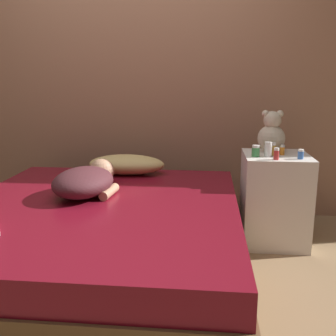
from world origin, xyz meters
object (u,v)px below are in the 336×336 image
Objects in this scene: bottle_red at (276,154)px; bottle_green at (256,151)px; bottle_white at (268,149)px; bottle_orange at (282,150)px; person_lying at (87,180)px; bottle_blue at (301,154)px; bottle_amber at (273,149)px; teddy_bear at (272,134)px; pillow at (127,164)px.

bottle_green is at bearing 142.82° from bottle_red.
bottle_orange is at bearing 32.99° from bottle_white.
person_lying is 10.16× the size of bottle_blue.
bottle_amber is (0.00, 0.15, 0.01)m from bottle_red.
bottle_red is at bearing -69.69° from bottle_white.
bottle_orange is at bearing -61.60° from teddy_bear.
bottle_blue is 0.30m from bottle_green.
bottle_white is at bearing -134.17° from bottle_amber.
person_lying is 1.46m from bottle_blue.
bottle_amber is at bearing 45.83° from bottle_white.
person_lying is 2.21× the size of teddy_bear.
bottle_green is (-0.13, 0.10, 0.00)m from bottle_red.
bottle_red reaches higher than pillow.
bottle_red is at bearing -91.48° from teddy_bear.
bottle_amber is 0.06m from bottle_white.
bottle_blue is 0.65× the size of bottle_white.
bottle_red is at bearing -90.81° from bottle_amber.
bottle_amber reaches higher than person_lying.
bottle_blue is (0.17, 0.04, -0.01)m from bottle_red.
person_lying is 9.41× the size of bottle_orange.
bottle_green is 0.14m from bottle_amber.
bottle_amber is at bearing 22.54° from person_lying.
teddy_bear reaches higher than person_lying.
bottle_white reaches higher than bottle_green.
bottle_white is at bearing 6.87° from bottle_green.
bottle_orange is at bearing 68.19° from bottle_red.
bottle_green is 0.79× the size of bottle_white.
bottle_amber is at bearing 22.49° from bottle_green.
teddy_bear is at bearing 122.79° from bottle_blue.
bottle_red is at bearing -17.58° from pillow.
bottle_amber reaches higher than pillow.
person_lying is at bearing -157.79° from teddy_bear.
person_lying is 1.29m from bottle_red.
teddy_bear is 0.17m from bottle_amber.
bottle_white is (1.22, 0.33, 0.17)m from person_lying.
bottle_blue is 0.20m from bottle_amber.
bottle_blue is at bearing -53.72° from bottle_orange.
person_lying is at bearing -163.65° from bottle_amber.
bottle_orange is at bearing 22.89° from person_lying.
teddy_bear reaches higher than bottle_green.
bottle_amber is (-0.17, 0.11, 0.01)m from bottle_blue.
pillow is at bearing 167.11° from bottle_white.
bottle_blue is at bearing -10.12° from bottle_green.
bottle_red is 0.11m from bottle_white.
bottle_blue is (1.43, 0.26, 0.15)m from person_lying.
teddy_bear is at bearing 28.40° from person_lying.
bottle_green is at bearing -173.13° from bottle_white.
bottle_amber reaches higher than bottle_blue.
bottle_blue is (0.16, -0.25, -0.10)m from teddy_bear.
pillow is 5.83× the size of bottle_white.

